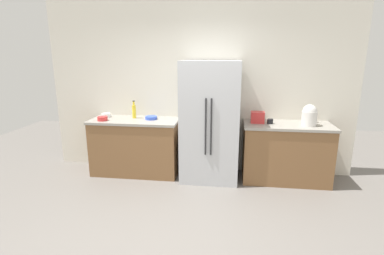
{
  "coord_description": "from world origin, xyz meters",
  "views": [
    {
      "loc": [
        0.55,
        -2.93,
        2.0
      ],
      "look_at": [
        0.09,
        0.5,
        1.12
      ],
      "focal_mm": 27.61,
      "sensor_mm": 36.0,
      "label": 1
    }
  ],
  "objects_px": {
    "refrigerator": "(210,122)",
    "bowl_a": "(106,115)",
    "rice_cooker": "(309,115)",
    "bowl_b": "(151,118)",
    "cup_b": "(270,121)",
    "toaster": "(258,117)",
    "bottle_a": "(134,111)",
    "cup_a": "(313,119)",
    "bowl_c": "(102,119)"
  },
  "relations": [
    {
      "from": "rice_cooker",
      "to": "bottle_a",
      "type": "distance_m",
      "value": 2.79
    },
    {
      "from": "toaster",
      "to": "bowl_c",
      "type": "relative_size",
      "value": 1.27
    },
    {
      "from": "toaster",
      "to": "bowl_c",
      "type": "bearing_deg",
      "value": -176.0
    },
    {
      "from": "bottle_a",
      "to": "cup_a",
      "type": "bearing_deg",
      "value": 1.62
    },
    {
      "from": "cup_b",
      "to": "bowl_b",
      "type": "distance_m",
      "value": 1.92
    },
    {
      "from": "refrigerator",
      "to": "cup_b",
      "type": "xyz_separation_m",
      "value": [
        0.93,
        0.04,
        0.02
      ]
    },
    {
      "from": "bottle_a",
      "to": "refrigerator",
      "type": "bearing_deg",
      "value": -7.01
    },
    {
      "from": "toaster",
      "to": "bowl_c",
      "type": "height_order",
      "value": "toaster"
    },
    {
      "from": "bowl_b",
      "to": "bowl_a",
      "type": "bearing_deg",
      "value": 174.89
    },
    {
      "from": "rice_cooker",
      "to": "bowl_b",
      "type": "distance_m",
      "value": 2.48
    },
    {
      "from": "cup_b",
      "to": "rice_cooker",
      "type": "bearing_deg",
      "value": -4.39
    },
    {
      "from": "rice_cooker",
      "to": "cup_b",
      "type": "xyz_separation_m",
      "value": [
        -0.56,
        0.04,
        -0.12
      ]
    },
    {
      "from": "refrigerator",
      "to": "bowl_b",
      "type": "xyz_separation_m",
      "value": [
        -0.99,
        0.11,
        0.01
      ]
    },
    {
      "from": "refrigerator",
      "to": "cup_a",
      "type": "xyz_separation_m",
      "value": [
        1.62,
        0.24,
        0.04
      ]
    },
    {
      "from": "refrigerator",
      "to": "bowl_a",
      "type": "xyz_separation_m",
      "value": [
        -1.8,
        0.18,
        0.02
      ]
    },
    {
      "from": "refrigerator",
      "to": "bowl_b",
      "type": "relative_size",
      "value": 9.62
    },
    {
      "from": "rice_cooker",
      "to": "bowl_a",
      "type": "relative_size",
      "value": 2.15
    },
    {
      "from": "rice_cooker",
      "to": "cup_a",
      "type": "relative_size",
      "value": 3.2
    },
    {
      "from": "refrigerator",
      "to": "rice_cooker",
      "type": "height_order",
      "value": "refrigerator"
    },
    {
      "from": "refrigerator",
      "to": "toaster",
      "type": "distance_m",
      "value": 0.74
    },
    {
      "from": "bowl_b",
      "to": "bowl_c",
      "type": "relative_size",
      "value": 1.21
    },
    {
      "from": "rice_cooker",
      "to": "toaster",
      "type": "bearing_deg",
      "value": 173.85
    },
    {
      "from": "refrigerator",
      "to": "cup_b",
      "type": "height_order",
      "value": "refrigerator"
    },
    {
      "from": "cup_a",
      "to": "toaster",
      "type": "bearing_deg",
      "value": -169.77
    },
    {
      "from": "toaster",
      "to": "bowl_b",
      "type": "relative_size",
      "value": 1.04
    },
    {
      "from": "toaster",
      "to": "rice_cooker",
      "type": "height_order",
      "value": "rice_cooker"
    },
    {
      "from": "toaster",
      "to": "cup_a",
      "type": "bearing_deg",
      "value": 10.23
    },
    {
      "from": "bottle_a",
      "to": "bowl_b",
      "type": "xyz_separation_m",
      "value": [
        0.3,
        -0.05,
        -0.1
      ]
    },
    {
      "from": "bowl_a",
      "to": "bowl_b",
      "type": "height_order",
      "value": "bowl_a"
    },
    {
      "from": "cup_b",
      "to": "cup_a",
      "type": "bearing_deg",
      "value": 15.89
    },
    {
      "from": "bowl_a",
      "to": "bowl_c",
      "type": "relative_size",
      "value": 0.92
    },
    {
      "from": "rice_cooker",
      "to": "cup_a",
      "type": "bearing_deg",
      "value": 61.71
    },
    {
      "from": "toaster",
      "to": "bowl_a",
      "type": "height_order",
      "value": "toaster"
    },
    {
      "from": "cup_b",
      "to": "bowl_a",
      "type": "relative_size",
      "value": 0.61
    },
    {
      "from": "refrigerator",
      "to": "toaster",
      "type": "bearing_deg",
      "value": 6.34
    },
    {
      "from": "refrigerator",
      "to": "bottle_a",
      "type": "relative_size",
      "value": 6.36
    },
    {
      "from": "bottle_a",
      "to": "cup_a",
      "type": "xyz_separation_m",
      "value": [
        2.91,
        0.08,
        -0.07
      ]
    },
    {
      "from": "toaster",
      "to": "bowl_a",
      "type": "bearing_deg",
      "value": 177.79
    },
    {
      "from": "bottle_a",
      "to": "bowl_a",
      "type": "bearing_deg",
      "value": 177.64
    },
    {
      "from": "refrigerator",
      "to": "cup_a",
      "type": "distance_m",
      "value": 1.64
    },
    {
      "from": "cup_a",
      "to": "bowl_a",
      "type": "relative_size",
      "value": 0.67
    },
    {
      "from": "bottle_a",
      "to": "cup_b",
      "type": "xyz_separation_m",
      "value": [
        2.22,
        -0.12,
        -0.08
      ]
    },
    {
      "from": "cup_a",
      "to": "bowl_c",
      "type": "distance_m",
      "value": 3.38
    },
    {
      "from": "bowl_b",
      "to": "bowl_c",
      "type": "bearing_deg",
      "value": -165.26
    },
    {
      "from": "bottle_a",
      "to": "bowl_b",
      "type": "height_order",
      "value": "bottle_a"
    },
    {
      "from": "refrigerator",
      "to": "bowl_a",
      "type": "distance_m",
      "value": 1.81
    },
    {
      "from": "rice_cooker",
      "to": "bowl_c",
      "type": "height_order",
      "value": "rice_cooker"
    },
    {
      "from": "rice_cooker",
      "to": "bowl_a",
      "type": "height_order",
      "value": "rice_cooker"
    },
    {
      "from": "cup_a",
      "to": "bowl_a",
      "type": "height_order",
      "value": "cup_a"
    },
    {
      "from": "bowl_a",
      "to": "bowl_c",
      "type": "distance_m",
      "value": 0.28
    }
  ]
}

